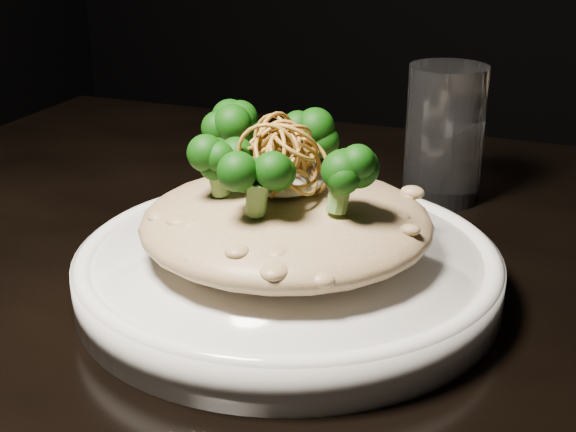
{
  "coord_description": "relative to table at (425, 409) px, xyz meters",
  "views": [
    {
      "loc": [
        0.08,
        -0.47,
        1.0
      ],
      "look_at": [
        -0.1,
        -0.02,
        0.81
      ],
      "focal_mm": 50.0,
      "sensor_mm": 36.0,
      "label": 1
    }
  ],
  "objects": [
    {
      "name": "table",
      "position": [
        0.0,
        0.0,
        0.0
      ],
      "size": [
        1.1,
        0.8,
        0.75
      ],
      "color": "black",
      "rests_on": "ground"
    },
    {
      "name": "plate",
      "position": [
        -0.1,
        -0.02,
        0.1
      ],
      "size": [
        0.28,
        0.28,
        0.03
      ],
      "primitive_type": "cylinder",
      "color": "white",
      "rests_on": "table"
    },
    {
      "name": "risotto",
      "position": [
        -0.1,
        -0.02,
        0.13
      ],
      "size": [
        0.19,
        0.19,
        0.04
      ],
      "primitive_type": "ellipsoid",
      "color": "brown",
      "rests_on": "plate"
    },
    {
      "name": "broccoli",
      "position": [
        -0.1,
        -0.02,
        0.18
      ],
      "size": [
        0.12,
        0.12,
        0.04
      ],
      "primitive_type": null,
      "color": "black",
      "rests_on": "risotto"
    },
    {
      "name": "cheese",
      "position": [
        -0.1,
        -0.02,
        0.16
      ],
      "size": [
        0.05,
        0.05,
        0.02
      ],
      "primitive_type": "ellipsoid",
      "color": "silver",
      "rests_on": "risotto"
    },
    {
      "name": "shallots",
      "position": [
        -0.1,
        -0.02,
        0.19
      ],
      "size": [
        0.06,
        0.06,
        0.04
      ],
      "primitive_type": null,
      "color": "olive",
      "rests_on": "cheese"
    },
    {
      "name": "drinking_glass",
      "position": [
        -0.03,
        0.19,
        0.14
      ],
      "size": [
        0.07,
        0.07,
        0.12
      ],
      "primitive_type": "cylinder",
      "rotation": [
        0.0,
        0.0,
        -0.02
      ],
      "color": "silver",
      "rests_on": "table"
    }
  ]
}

